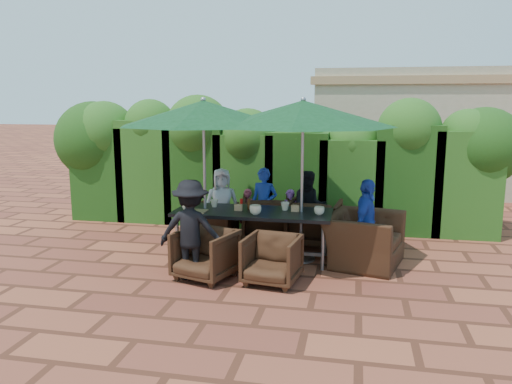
% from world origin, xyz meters
% --- Properties ---
extents(ground, '(80.00, 80.00, 0.00)m').
position_xyz_m(ground, '(0.00, 0.00, 0.00)').
color(ground, brown).
rests_on(ground, ground).
extents(dining_table, '(2.39, 0.90, 0.75)m').
position_xyz_m(dining_table, '(0.06, 0.12, 0.68)').
color(dining_table, black).
rests_on(dining_table, ground).
extents(umbrella_left, '(2.61, 2.61, 2.46)m').
position_xyz_m(umbrella_left, '(-0.71, 0.17, 2.21)').
color(umbrella_left, gray).
rests_on(umbrella_left, ground).
extents(umbrella_right, '(2.71, 2.71, 2.46)m').
position_xyz_m(umbrella_right, '(0.79, 0.19, 2.21)').
color(umbrella_right, gray).
rests_on(umbrella_right, ground).
extents(chair_far_left, '(0.71, 0.67, 0.70)m').
position_xyz_m(chair_far_left, '(-0.82, 1.08, 0.35)').
color(chair_far_left, black).
rests_on(chair_far_left, ground).
extents(chair_far_mid, '(0.96, 0.92, 0.85)m').
position_xyz_m(chair_far_mid, '(0.08, 1.16, 0.43)').
color(chair_far_mid, black).
rests_on(chair_far_mid, ground).
extents(chair_far_right, '(0.91, 0.86, 0.86)m').
position_xyz_m(chair_far_right, '(0.92, 1.02, 0.43)').
color(chair_far_right, black).
rests_on(chair_far_right, ground).
extents(chair_near_left, '(0.89, 0.86, 0.75)m').
position_xyz_m(chair_near_left, '(-0.40, -0.89, 0.37)').
color(chair_near_left, black).
rests_on(chair_near_left, ground).
extents(chair_near_right, '(0.78, 0.74, 0.71)m').
position_xyz_m(chair_near_right, '(0.53, -0.89, 0.36)').
color(chair_near_right, black).
rests_on(chair_near_right, ground).
extents(chair_end_right, '(1.02, 1.31, 1.01)m').
position_xyz_m(chair_end_right, '(1.72, 0.17, 0.51)').
color(chair_end_right, black).
rests_on(chair_end_right, ground).
extents(adult_far_left, '(0.71, 0.56, 1.26)m').
position_xyz_m(adult_far_left, '(-0.69, 1.07, 0.63)').
color(adult_far_left, silver).
rests_on(adult_far_left, ground).
extents(adult_far_mid, '(0.51, 0.44, 1.29)m').
position_xyz_m(adult_far_mid, '(0.06, 1.01, 0.65)').
color(adult_far_mid, '#1D3BA1').
rests_on(adult_far_mid, ground).
extents(adult_far_right, '(0.66, 0.49, 1.25)m').
position_xyz_m(adult_far_right, '(0.83, 1.11, 0.62)').
color(adult_far_right, black).
rests_on(adult_far_right, ground).
extents(adult_near_left, '(0.90, 0.47, 1.37)m').
position_xyz_m(adult_near_left, '(-0.58, -0.90, 0.68)').
color(adult_near_left, black).
rests_on(adult_near_left, ground).
extents(adult_end_right, '(0.55, 0.83, 1.30)m').
position_xyz_m(adult_end_right, '(1.75, 0.06, 0.65)').
color(adult_end_right, '#1D3BA1').
rests_on(adult_end_right, ground).
extents(child_left, '(0.33, 0.27, 0.88)m').
position_xyz_m(child_left, '(-0.26, 1.24, 0.44)').
color(child_left, '#C04358').
rests_on(child_left, ground).
extents(child_right, '(0.39, 0.35, 0.92)m').
position_xyz_m(child_right, '(0.50, 1.14, 0.46)').
color(child_right, '#A150AE').
rests_on(child_right, ground).
extents(pedestrian_a, '(1.80, 1.21, 1.82)m').
position_xyz_m(pedestrian_a, '(1.55, 4.22, 0.91)').
color(pedestrian_a, '#2E8825').
rests_on(pedestrian_a, ground).
extents(pedestrian_b, '(1.03, 0.79, 1.90)m').
position_xyz_m(pedestrian_b, '(2.34, 4.29, 0.95)').
color(pedestrian_b, '#C04358').
rests_on(pedestrian_b, ground).
extents(pedestrian_c, '(1.32, 0.95, 1.88)m').
position_xyz_m(pedestrian_c, '(3.14, 4.21, 0.94)').
color(pedestrian_c, '#97989F').
rests_on(pedestrian_c, ground).
extents(cup_a, '(0.14, 0.14, 0.11)m').
position_xyz_m(cup_a, '(-0.94, -0.06, 0.81)').
color(cup_a, beige).
rests_on(cup_a, dining_table).
extents(cup_b, '(0.13, 0.13, 0.12)m').
position_xyz_m(cup_b, '(-0.59, 0.26, 0.81)').
color(cup_b, beige).
rests_on(cup_b, dining_table).
extents(cup_c, '(0.18, 0.18, 0.14)m').
position_xyz_m(cup_c, '(0.15, -0.12, 0.82)').
color(cup_c, beige).
rests_on(cup_c, dining_table).
extents(cup_d, '(0.13, 0.13, 0.12)m').
position_xyz_m(cup_d, '(0.53, 0.26, 0.81)').
color(cup_d, beige).
rests_on(cup_d, dining_table).
extents(cup_e, '(0.16, 0.16, 0.12)m').
position_xyz_m(cup_e, '(1.07, 0.04, 0.81)').
color(cup_e, beige).
rests_on(cup_e, dining_table).
extents(ketchup_bottle, '(0.04, 0.04, 0.17)m').
position_xyz_m(ketchup_bottle, '(-0.13, 0.17, 0.83)').
color(ketchup_bottle, '#B20C0A').
rests_on(ketchup_bottle, dining_table).
extents(sauce_bottle, '(0.04, 0.04, 0.17)m').
position_xyz_m(sauce_bottle, '(-0.02, 0.19, 0.83)').
color(sauce_bottle, '#4C230C').
rests_on(sauce_bottle, dining_table).
extents(serving_tray, '(0.35, 0.25, 0.02)m').
position_xyz_m(serving_tray, '(-0.79, -0.11, 0.76)').
color(serving_tray, olive).
rests_on(serving_tray, dining_table).
extents(number_block_left, '(0.12, 0.06, 0.10)m').
position_xyz_m(number_block_left, '(-0.16, 0.08, 0.80)').
color(number_block_left, tan).
rests_on(number_block_left, dining_table).
extents(number_block_right, '(0.12, 0.06, 0.10)m').
position_xyz_m(number_block_right, '(0.70, 0.19, 0.80)').
color(number_block_right, tan).
rests_on(number_block_right, dining_table).
extents(hedge_wall, '(9.10, 1.60, 2.53)m').
position_xyz_m(hedge_wall, '(-0.31, 2.32, 1.35)').
color(hedge_wall, '#1E3E10').
rests_on(hedge_wall, ground).
extents(building, '(6.20, 3.08, 3.20)m').
position_xyz_m(building, '(3.50, 6.99, 1.61)').
color(building, '#BCAA8B').
rests_on(building, ground).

